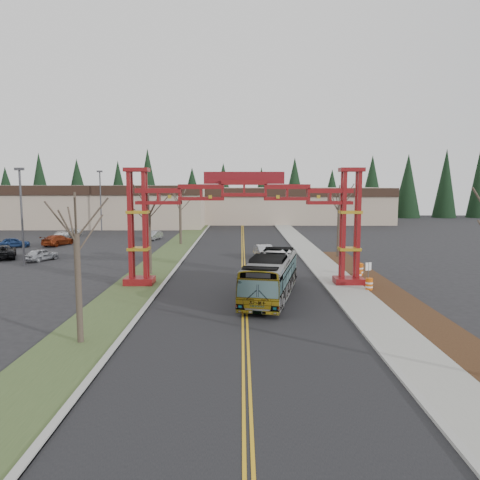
{
  "coord_description": "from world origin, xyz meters",
  "views": [
    {
      "loc": [
        -0.2,
        -17.12,
        7.66
      ],
      "look_at": [
        -0.3,
        15.21,
        3.81
      ],
      "focal_mm": 35.0,
      "sensor_mm": 36.0,
      "label": 1
    }
  ],
  "objects_px": {
    "retail_building_west": "(85,205)",
    "light_pole_near": "(21,209)",
    "parked_car_mid_a": "(58,240)",
    "barrel_south": "(369,285)",
    "bare_tree_median_far": "(180,202)",
    "barrel_north": "(360,270)",
    "barrel_mid": "(358,277)",
    "bare_tree_median_mid": "(149,211)",
    "bare_tree_right_far": "(339,206)",
    "light_pole_far": "(101,196)",
    "street_sign": "(368,271)",
    "retail_building_east": "(290,205)",
    "parked_car_mid_b": "(14,242)",
    "parked_car_far_a": "(153,235)",
    "silver_sedan": "(265,252)",
    "parked_car_near_c": "(3,252)",
    "bare_tree_median_near": "(76,235)",
    "parked_car_near_a": "(41,255)",
    "parked_car_far_b": "(68,233)",
    "transit_bus": "(271,276)",
    "gateway_arch": "(244,207)"
  },
  "relations": [
    {
      "from": "gateway_arch",
      "to": "bare_tree_right_far",
      "type": "distance_m",
      "value": 16.94
    },
    {
      "from": "retail_building_east",
      "to": "barrel_mid",
      "type": "xyz_separation_m",
      "value": [
        -1.12,
        -61.24,
        -2.98
      ]
    },
    {
      "from": "parked_car_near_a",
      "to": "bare_tree_median_near",
      "type": "relative_size",
      "value": 0.5
    },
    {
      "from": "barrel_north",
      "to": "parked_car_mid_b",
      "type": "bearing_deg",
      "value": 154.44
    },
    {
      "from": "retail_building_east",
      "to": "parked_car_near_a",
      "type": "height_order",
      "value": "retail_building_east"
    },
    {
      "from": "bare_tree_median_mid",
      "to": "light_pole_near",
      "type": "bearing_deg",
      "value": 160.29
    },
    {
      "from": "light_pole_near",
      "to": "barrel_south",
      "type": "relative_size",
      "value": 9.54
    },
    {
      "from": "street_sign",
      "to": "light_pole_far",
      "type": "bearing_deg",
      "value": 126.51
    },
    {
      "from": "retail_building_east",
      "to": "barrel_south",
      "type": "bearing_deg",
      "value": -90.89
    },
    {
      "from": "bare_tree_median_mid",
      "to": "bare_tree_right_far",
      "type": "relative_size",
      "value": 0.98
    },
    {
      "from": "parked_car_near_c",
      "to": "barrel_mid",
      "type": "bearing_deg",
      "value": 135.91
    },
    {
      "from": "parked_car_near_a",
      "to": "light_pole_far",
      "type": "relative_size",
      "value": 0.37
    },
    {
      "from": "transit_bus",
      "to": "bare_tree_median_mid",
      "type": "xyz_separation_m",
      "value": [
        -9.8,
        8.23,
        3.94
      ]
    },
    {
      "from": "bare_tree_right_far",
      "to": "light_pole_far",
      "type": "bearing_deg",
      "value": 140.28
    },
    {
      "from": "retail_building_east",
      "to": "transit_bus",
      "type": "bearing_deg",
      "value": -97.09
    },
    {
      "from": "transit_bus",
      "to": "barrel_north",
      "type": "bearing_deg",
      "value": 55.0
    },
    {
      "from": "street_sign",
      "to": "parked_car_mid_a",
      "type": "bearing_deg",
      "value": 141.77
    },
    {
      "from": "parked_car_near_a",
      "to": "light_pole_far",
      "type": "distance_m",
      "value": 30.26
    },
    {
      "from": "parked_car_mid_a",
      "to": "light_pole_far",
      "type": "bearing_deg",
      "value": -74.37
    },
    {
      "from": "retail_building_west",
      "to": "barrel_north",
      "type": "xyz_separation_m",
      "value": [
        39.68,
        -50.6,
        -3.21
      ]
    },
    {
      "from": "silver_sedan",
      "to": "parked_car_far_a",
      "type": "distance_m",
      "value": 22.38
    },
    {
      "from": "parked_car_far_a",
      "to": "street_sign",
      "type": "relative_size",
      "value": 1.78
    },
    {
      "from": "parked_car_mid_a",
      "to": "light_pole_far",
      "type": "distance_m",
      "value": 18.6
    },
    {
      "from": "retail_building_west",
      "to": "light_pole_near",
      "type": "relative_size",
      "value": 4.99
    },
    {
      "from": "street_sign",
      "to": "barrel_north",
      "type": "bearing_deg",
      "value": 81.92
    },
    {
      "from": "street_sign",
      "to": "barrel_south",
      "type": "height_order",
      "value": "street_sign"
    },
    {
      "from": "bare_tree_median_mid",
      "to": "bare_tree_median_far",
      "type": "bearing_deg",
      "value": 90.0
    },
    {
      "from": "silver_sedan",
      "to": "parked_car_mid_a",
      "type": "relative_size",
      "value": 0.93
    },
    {
      "from": "retail_building_west",
      "to": "parked_car_far_a",
      "type": "distance_m",
      "value": 30.28
    },
    {
      "from": "street_sign",
      "to": "bare_tree_median_near",
      "type": "bearing_deg",
      "value": -146.67
    },
    {
      "from": "bare_tree_median_far",
      "to": "barrel_north",
      "type": "distance_m",
      "value": 27.93
    },
    {
      "from": "retail_building_west",
      "to": "barrel_south",
      "type": "distance_m",
      "value": 68.36
    },
    {
      "from": "retail_building_east",
      "to": "light_pole_far",
      "type": "distance_m",
      "value": 39.17
    },
    {
      "from": "retail_building_east",
      "to": "silver_sedan",
      "type": "bearing_deg",
      "value": -98.98
    },
    {
      "from": "parked_car_mid_a",
      "to": "light_pole_near",
      "type": "bearing_deg",
      "value": 115.86
    },
    {
      "from": "bare_tree_median_near",
      "to": "barrel_north",
      "type": "xyz_separation_m",
      "value": [
        17.68,
        16.59,
        -4.75
      ]
    },
    {
      "from": "parked_car_far_b",
      "to": "light_pole_far",
      "type": "distance_m",
      "value": 9.93
    },
    {
      "from": "bare_tree_median_mid",
      "to": "retail_building_west",
      "type": "bearing_deg",
      "value": 113.87
    },
    {
      "from": "parked_car_mid_b",
      "to": "parked_car_far_a",
      "type": "xyz_separation_m",
      "value": [
        15.55,
        8.1,
        -0.01
      ]
    },
    {
      "from": "gateway_arch",
      "to": "retail_building_west",
      "type": "xyz_separation_m",
      "value": [
        -30.0,
        53.96,
        -2.22
      ]
    },
    {
      "from": "retail_building_west",
      "to": "parked_car_mid_a",
      "type": "height_order",
      "value": "retail_building_west"
    },
    {
      "from": "retail_building_west",
      "to": "barrel_south",
      "type": "bearing_deg",
      "value": -55.16
    },
    {
      "from": "parked_car_mid_a",
      "to": "barrel_mid",
      "type": "xyz_separation_m",
      "value": [
        32.25,
        -22.61,
        -0.16
      ]
    },
    {
      "from": "light_pole_near",
      "to": "bare_tree_right_far",
      "type": "bearing_deg",
      "value": 8.81
    },
    {
      "from": "bare_tree_median_far",
      "to": "parked_car_near_a",
      "type": "bearing_deg",
      "value": -133.89
    },
    {
      "from": "retail_building_east",
      "to": "street_sign",
      "type": "bearing_deg",
      "value": -90.98
    },
    {
      "from": "bare_tree_median_far",
      "to": "light_pole_far",
      "type": "distance_m",
      "value": 22.62
    },
    {
      "from": "retail_building_east",
      "to": "barrel_north",
      "type": "bearing_deg",
      "value": -90.31
    },
    {
      "from": "parked_car_far_a",
      "to": "light_pole_near",
      "type": "xyz_separation_m",
      "value": [
        -8.49,
        -20.61,
        4.72
      ]
    },
    {
      "from": "silver_sedan",
      "to": "bare_tree_median_near",
      "type": "bearing_deg",
      "value": -122.13
    }
  ]
}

